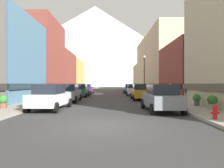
{
  "coord_description": "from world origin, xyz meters",
  "views": [
    {
      "loc": [
        0.55,
        -8.73,
        1.85
      ],
      "look_at": [
        0.49,
        37.6,
        1.75
      ],
      "focal_mm": 32.06,
      "sensor_mm": 36.0,
      "label": 1
    }
  ],
  "objects_px": {
    "car_right_0": "(161,98)",
    "car_right_3": "(130,89)",
    "car_left_0": "(51,97)",
    "potted_plant_1": "(213,102)",
    "car_left_3": "(87,89)",
    "potted_plant_0": "(197,99)",
    "car_right_1": "(141,92)",
    "streetlamp_right": "(145,69)",
    "potted_plant_2": "(3,101)",
    "trash_bin_right": "(175,97)",
    "car_left_1": "(69,93)",
    "parking_meter_near": "(186,95)",
    "car_right_2": "(133,90)",
    "fire_hydrant_near": "(215,111)",
    "pedestrian_0": "(170,93)",
    "car_left_2": "(81,90)"
  },
  "relations": [
    {
      "from": "car_right_0",
      "to": "car_right_3",
      "type": "xyz_separation_m",
      "value": [
        -0.0,
        24.09,
        0.0
      ]
    },
    {
      "from": "car_left_0",
      "to": "potted_plant_1",
      "type": "xyz_separation_m",
      "value": [
        10.8,
        -1.27,
        -0.24
      ]
    },
    {
      "from": "car_left_3",
      "to": "potted_plant_0",
      "type": "bearing_deg",
      "value": -60.44
    },
    {
      "from": "car_right_1",
      "to": "streetlamp_right",
      "type": "xyz_separation_m",
      "value": [
        1.55,
        7.07,
        3.09
      ]
    },
    {
      "from": "potted_plant_0",
      "to": "potted_plant_2",
      "type": "relative_size",
      "value": 0.99
    },
    {
      "from": "potted_plant_0",
      "to": "trash_bin_right",
      "type": "bearing_deg",
      "value": 100.94
    },
    {
      "from": "car_left_1",
      "to": "streetlamp_right",
      "type": "relative_size",
      "value": 0.76
    },
    {
      "from": "potted_plant_0",
      "to": "potted_plant_1",
      "type": "height_order",
      "value": "potted_plant_1"
    },
    {
      "from": "trash_bin_right",
      "to": "potted_plant_0",
      "type": "xyz_separation_m",
      "value": [
        0.65,
        -3.36,
        0.02
      ]
    },
    {
      "from": "trash_bin_right",
      "to": "car_right_3",
      "type": "bearing_deg",
      "value": 97.74
    },
    {
      "from": "car_right_0",
      "to": "potted_plant_1",
      "type": "height_order",
      "value": "car_right_0"
    },
    {
      "from": "car_left_1",
      "to": "parking_meter_near",
      "type": "relative_size",
      "value": 3.34
    },
    {
      "from": "parking_meter_near",
      "to": "trash_bin_right",
      "type": "distance_m",
      "value": 4.53
    },
    {
      "from": "car_left_0",
      "to": "car_right_2",
      "type": "xyz_separation_m",
      "value": [
        7.6,
        16.58,
        0.0
      ]
    },
    {
      "from": "car_right_2",
      "to": "car_right_3",
      "type": "height_order",
      "value": "same"
    },
    {
      "from": "car_left_0",
      "to": "parking_meter_near",
      "type": "distance_m",
      "value": 9.55
    },
    {
      "from": "fire_hydrant_near",
      "to": "parking_meter_near",
      "type": "relative_size",
      "value": 0.53
    },
    {
      "from": "car_left_0",
      "to": "car_right_0",
      "type": "height_order",
      "value": "same"
    },
    {
      "from": "parking_meter_near",
      "to": "potted_plant_2",
      "type": "xyz_separation_m",
      "value": [
        -12.75,
        -0.29,
        -0.38
      ]
    },
    {
      "from": "car_left_1",
      "to": "streetlamp_right",
      "type": "bearing_deg",
      "value": 46.22
    },
    {
      "from": "car_right_2",
      "to": "streetlamp_right",
      "type": "xyz_separation_m",
      "value": [
        1.55,
        -1.01,
        3.09
      ]
    },
    {
      "from": "car_left_0",
      "to": "car_right_2",
      "type": "distance_m",
      "value": 18.24
    },
    {
      "from": "car_left_1",
      "to": "potted_plant_1",
      "type": "xyz_separation_m",
      "value": [
        10.8,
        -7.29,
        -0.24
      ]
    },
    {
      "from": "car_left_0",
      "to": "potted_plant_2",
      "type": "xyz_separation_m",
      "value": [
        -3.2,
        -0.31,
        -0.27
      ]
    },
    {
      "from": "car_left_3",
      "to": "car_right_3",
      "type": "relative_size",
      "value": 1.0
    },
    {
      "from": "car_left_1",
      "to": "parking_meter_near",
      "type": "bearing_deg",
      "value": -32.32
    },
    {
      "from": "car_right_0",
      "to": "car_right_2",
      "type": "bearing_deg",
      "value": 90.01
    },
    {
      "from": "car_right_0",
      "to": "potted_plant_2",
      "type": "xyz_separation_m",
      "value": [
        -10.8,
        0.57,
        -0.27
      ]
    },
    {
      "from": "parking_meter_near",
      "to": "fire_hydrant_near",
      "type": "bearing_deg",
      "value": -93.75
    },
    {
      "from": "car_right_2",
      "to": "potted_plant_0",
      "type": "xyz_separation_m",
      "value": [
        3.2,
        -15.49,
        -0.24
      ]
    },
    {
      "from": "car_left_0",
      "to": "car_right_3",
      "type": "relative_size",
      "value": 1.01
    },
    {
      "from": "car_left_0",
      "to": "streetlamp_right",
      "type": "height_order",
      "value": "streetlamp_right"
    },
    {
      "from": "car_left_1",
      "to": "car_right_3",
      "type": "distance_m",
      "value": 18.8
    },
    {
      "from": "car_right_0",
      "to": "fire_hydrant_near",
      "type": "bearing_deg",
      "value": -66.11
    },
    {
      "from": "car_left_0",
      "to": "car_left_3",
      "type": "bearing_deg",
      "value": 89.99
    },
    {
      "from": "car_right_2",
      "to": "pedestrian_0",
      "type": "height_order",
      "value": "pedestrian_0"
    },
    {
      "from": "car_left_2",
      "to": "parking_meter_near",
      "type": "xyz_separation_m",
      "value": [
        9.55,
        -13.54,
        0.11
      ]
    },
    {
      "from": "car_right_1",
      "to": "streetlamp_right",
      "type": "bearing_deg",
      "value": 77.65
    },
    {
      "from": "car_left_0",
      "to": "parking_meter_near",
      "type": "height_order",
      "value": "car_left_0"
    },
    {
      "from": "car_right_1",
      "to": "trash_bin_right",
      "type": "xyz_separation_m",
      "value": [
        2.55,
        -4.04,
        -0.26
      ]
    },
    {
      "from": "car_left_3",
      "to": "streetlamp_right",
      "type": "distance_m",
      "value": 10.68
    },
    {
      "from": "car_right_1",
      "to": "potted_plant_2",
      "type": "relative_size",
      "value": 4.85
    },
    {
      "from": "car_right_3",
      "to": "fire_hydrant_near",
      "type": "height_order",
      "value": "car_right_3"
    },
    {
      "from": "car_left_0",
      "to": "potted_plant_2",
      "type": "relative_size",
      "value": 4.89
    },
    {
      "from": "car_left_1",
      "to": "car_right_3",
      "type": "height_order",
      "value": "same"
    },
    {
      "from": "potted_plant_0",
      "to": "car_right_1",
      "type": "bearing_deg",
      "value": 113.36
    },
    {
      "from": "trash_bin_right",
      "to": "fire_hydrant_near",
      "type": "bearing_deg",
      "value": -95.68
    },
    {
      "from": "car_left_2",
      "to": "car_right_1",
      "type": "height_order",
      "value": "same"
    },
    {
      "from": "car_left_0",
      "to": "car_right_2",
      "type": "relative_size",
      "value": 1.0
    },
    {
      "from": "potted_plant_0",
      "to": "car_left_3",
      "type": "bearing_deg",
      "value": 119.56
    }
  ]
}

